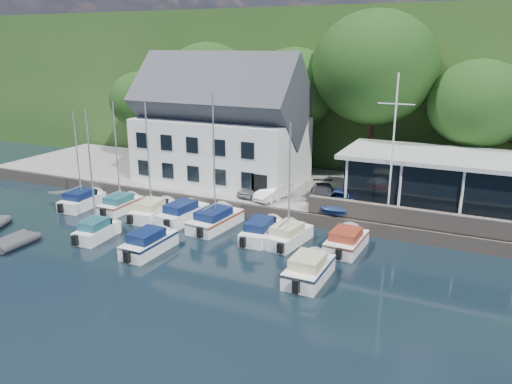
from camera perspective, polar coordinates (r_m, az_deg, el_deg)
ground at (r=28.47m, az=-7.51°, el=-10.01°), size 180.00×180.00×0.00m
quay at (r=43.00m, az=5.00°, el=0.09°), size 60.00×13.00×1.00m
quay_face at (r=37.25m, az=1.53°, el=-2.49°), size 60.00×0.30×1.00m
hillside at (r=84.59m, az=15.90°, el=12.84°), size 160.00×75.00×16.00m
field_patch at (r=91.55m, az=22.38°, el=17.62°), size 50.00×30.00×0.30m
harbor_building at (r=43.85m, az=-3.98°, el=6.95°), size 14.40×8.20×8.70m
club_pavilion at (r=38.63m, az=19.79°, el=1.17°), size 13.20×7.20×4.10m
seawall at (r=34.58m, az=20.40°, el=-3.17°), size 18.00×0.50×1.20m
gangway at (r=44.82m, az=-19.29°, el=-0.78°), size 1.20×6.00×1.40m
car_silver at (r=39.87m, az=-0.33°, el=0.42°), size 1.68×3.44×1.13m
car_white at (r=38.91m, az=2.05°, el=0.07°), size 2.24×3.92×1.22m
car_dgrey at (r=38.25m, az=7.63°, el=-0.29°), size 3.16×4.88×1.31m
car_blue at (r=37.21m, az=9.65°, el=-0.81°), size 1.68×4.08×1.39m
flagpole at (r=34.59m, az=15.35°, el=4.79°), size 2.38×0.20×9.90m
tree_0 at (r=54.38m, az=-12.89°, el=8.59°), size 6.55×6.55×8.95m
tree_1 at (r=51.00m, az=-5.44°, el=10.07°), size 8.68×8.68×11.87m
tree_2 at (r=47.33m, az=4.28°, el=9.31°), size 8.35×8.35×11.41m
tree_3 at (r=44.60m, az=13.19°, el=10.49°), size 10.62×10.62×14.51m
tree_4 at (r=43.47m, az=23.76°, el=6.78°), size 7.77×7.77×10.61m
boat_r1_0 at (r=41.51m, az=-19.77°, el=4.11°), size 2.40×5.70×8.78m
boat_r1_1 at (r=39.68m, az=-15.58°, el=3.57°), size 1.90×5.42×8.28m
boat_r1_2 at (r=37.57m, az=-12.18°, el=3.27°), size 2.78×6.04×8.51m
boat_r1_3 at (r=37.22m, az=-8.35°, el=-2.24°), size 2.47×6.47×1.54m
boat_r1_4 at (r=34.68m, az=-4.80°, el=2.86°), size 2.80×6.87×8.95m
boat_r1_5 at (r=33.83m, az=0.53°, el=-4.17°), size 2.27×6.29×1.36m
boat_r1_6 at (r=31.88m, az=3.84°, el=1.18°), size 2.71×5.81×8.45m
boat_r1_7 at (r=32.43m, az=10.31°, el=-5.34°), size 2.35×5.55×1.43m
boat_r2_1 at (r=34.31m, az=-18.27°, el=1.52°), size 2.06×4.97×8.48m
boat_r2_2 at (r=32.28m, az=-12.13°, el=-5.48°), size 2.00×5.85×1.50m
boat_r2_4 at (r=28.14m, az=6.08°, el=-8.54°), size 2.15×5.51×1.54m
dinghy_1 at (r=36.25m, az=-25.98°, el=-5.00°), size 1.99×3.26×0.75m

